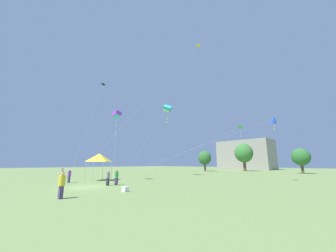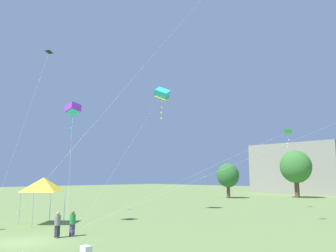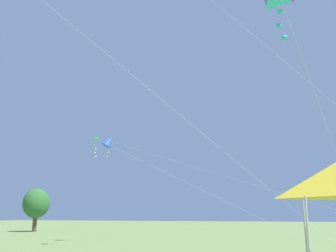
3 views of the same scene
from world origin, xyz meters
name	(u,v)px [view 1 (image 1 of 3)]	position (x,y,z in m)	size (l,w,h in m)	color
ground_plane	(87,187)	(0.00, 0.00, 0.00)	(220.00, 220.00, 0.00)	olive
distant_building	(245,155)	(-12.87, 68.34, 5.70)	(20.15, 10.93, 11.41)	gray
tree_far_left	(301,157)	(9.78, 46.73, 3.88)	(3.98, 3.58, 6.00)	brown
tree_far_right	(244,153)	(-6.30, 51.77, 5.61)	(5.75, 5.18, 8.68)	brown
tree_far_centre	(205,158)	(-14.71, 42.13, 4.05)	(4.15, 3.74, 6.26)	brown
festival_tent	(99,158)	(-6.47, 4.00, 3.18)	(2.90, 2.90, 3.77)	#B7B7BC
cooler_box	(125,189)	(5.35, 1.11, 0.20)	(0.54, 0.39, 0.41)	white
person_purple_shirt	(69,176)	(-5.99, 0.05, 0.88)	(0.39, 0.39, 1.63)	#473860
person_green_shirt	(117,177)	(0.32, 3.06, 0.88)	(0.38, 0.38, 1.63)	#473860
person_grey_shirt	(108,177)	(0.12, 2.13, 0.87)	(0.38, 0.38, 1.61)	#282833
person_yellow_shirt	(62,184)	(5.12, -3.85, 1.00)	(0.42, 0.42, 2.07)	#473860
kite_green_delta_0	(239,128)	(7.53, 19.22, 7.60)	(8.21, 17.06, 8.07)	silver
kite_blue_diamond_1	(273,120)	(11.98, 20.58, 8.43)	(7.76, 25.02, 9.18)	silver
kite_cyan_box_2	(167,109)	(-6.70, 17.84, 13.48)	(8.39, 15.92, 14.51)	silver
kite_black_delta_3	(103,85)	(-12.95, 6.64, 17.07)	(6.96, 7.21, 17.60)	silver
kite_yellow_diamond_4	(198,45)	(-0.11, 20.31, 26.11)	(5.37, 24.95, 26.77)	silver
kite_purple_box_5	(117,115)	(-4.89, 5.52, 9.57)	(5.91, 3.50, 10.14)	silver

